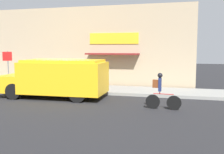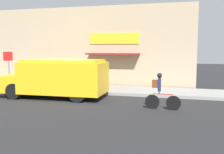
{
  "view_description": "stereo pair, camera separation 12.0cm",
  "coord_description": "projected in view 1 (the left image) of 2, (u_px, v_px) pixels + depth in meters",
  "views": [
    {
      "loc": [
        7.01,
        -14.49,
        2.71
      ],
      "look_at": [
        3.19,
        -0.2,
        1.1
      ],
      "focal_mm": 42.0,
      "sensor_mm": 36.0,
      "label": 1
    },
    {
      "loc": [
        7.12,
        -14.46,
        2.71
      ],
      "look_at": [
        3.19,
        -0.2,
        1.1
      ],
      "focal_mm": 42.0,
      "sensor_mm": 36.0,
      "label": 2
    }
  ],
  "objects": [
    {
      "name": "ground_plane",
      "position": [
        63.0,
        93.0,
        16.01
      ],
      "size": [
        70.0,
        70.0,
        0.0
      ],
      "primitive_type": "plane",
      "color": "#232326"
    },
    {
      "name": "sidewalk",
      "position": [
        72.0,
        88.0,
        17.38
      ],
      "size": [
        28.0,
        2.87,
        0.17
      ],
      "color": "gray",
      "rests_on": "ground_plane"
    },
    {
      "name": "storefront",
      "position": [
        82.0,
        47.0,
        18.71
      ],
      "size": [
        15.8,
        1.05,
        5.64
      ],
      "color": "tan",
      "rests_on": "ground_plane"
    },
    {
      "name": "school_bus",
      "position": [
        57.0,
        78.0,
        14.39
      ],
      "size": [
        5.96,
        2.81,
        2.11
      ],
      "rotation": [
        0.0,
        0.0,
        0.04
      ],
      "color": "yellow",
      "rests_on": "ground_plane"
    },
    {
      "name": "cyclist",
      "position": [
        161.0,
        91.0,
        11.67
      ],
      "size": [
        1.58,
        0.22,
        1.64
      ],
      "rotation": [
        0.0,
        0.0,
        -0.05
      ],
      "color": "black",
      "rests_on": "ground_plane"
    },
    {
      "name": "stop_sign_post",
      "position": [
        8.0,
        63.0,
        17.62
      ],
      "size": [
        0.45,
        0.45,
        2.37
      ],
      "color": "slate",
      "rests_on": "sidewalk"
    }
  ]
}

